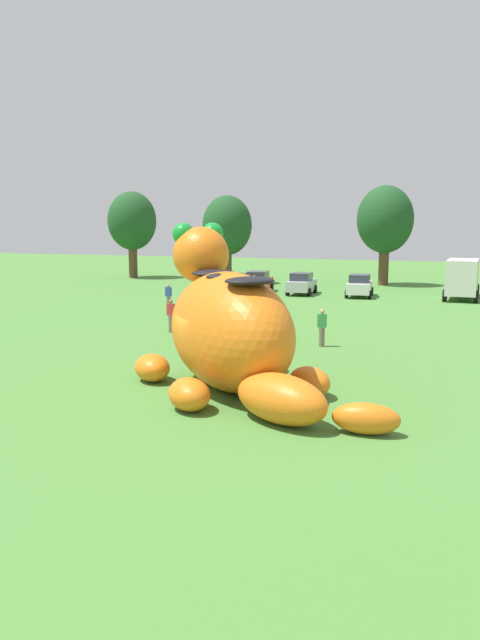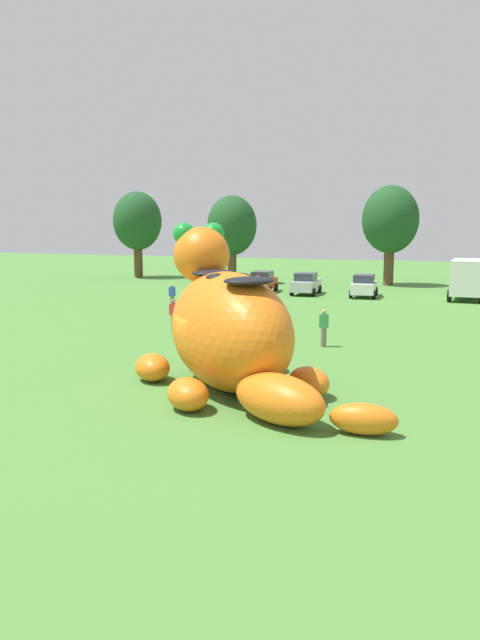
{
  "view_description": "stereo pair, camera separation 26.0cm",
  "coord_description": "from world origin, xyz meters",
  "views": [
    {
      "loc": [
        8.13,
        -18.7,
        5.45
      ],
      "look_at": [
        0.56,
        1.4,
        2.18
      ],
      "focal_mm": 35.15,
      "sensor_mm": 36.0,
      "label": 1
    },
    {
      "loc": [
        8.38,
        -18.61,
        5.45
      ],
      "look_at": [
        0.56,
        1.4,
        2.18
      ],
      "focal_mm": 35.15,
      "sensor_mm": 36.0,
      "label": 2
    }
  ],
  "objects": [
    {
      "name": "tree_far_left",
      "position": [
        -25.34,
        38.49,
        5.8
      ],
      "size": [
        4.99,
        4.99,
        8.86
      ],
      "color": "brown",
      "rests_on": "ground"
    },
    {
      "name": "car_silver",
      "position": [
        -4.73,
        29.25,
        0.86
      ],
      "size": [
        2.13,
        4.19,
        1.72
      ],
      "color": "#B7BABF",
      "rests_on": "ground"
    },
    {
      "name": "box_truck",
      "position": [
        7.26,
        30.5,
        1.6
      ],
      "size": [
        2.47,
        6.45,
        2.95
      ],
      "color": "#333842",
      "rests_on": "ground"
    },
    {
      "name": "spectator_wandering",
      "position": [
        -6.32,
        9.63,
        0.85
      ],
      "size": [
        0.38,
        0.26,
        1.71
      ],
      "color": "#726656",
      "rests_on": "ground"
    },
    {
      "name": "tree_mid_left",
      "position": [
        0.24,
        39.38,
        5.87
      ],
      "size": [
        5.06,
        5.06,
        8.98
      ],
      "color": "brown",
      "rests_on": "ground"
    },
    {
      "name": "spectator_near_inflatable",
      "position": [
        -7.46,
        25.69,
        0.85
      ],
      "size": [
        0.38,
        0.26,
        1.71
      ],
      "color": "black",
      "rests_on": "ground"
    },
    {
      "name": "spectator_by_cars",
      "position": [
        -10.38,
        17.29,
        0.85
      ],
      "size": [
        0.38,
        0.26,
        1.71
      ],
      "color": "#726656",
      "rests_on": "ground"
    },
    {
      "name": "car_white",
      "position": [
        -0.13,
        29.18,
        0.86
      ],
      "size": [
        2.25,
        4.25,
        1.72
      ],
      "color": "white",
      "rests_on": "ground"
    },
    {
      "name": "spectator_mid_field",
      "position": [
        1.77,
        8.67,
        0.85
      ],
      "size": [
        0.38,
        0.26,
        1.71
      ],
      "color": "#726656",
      "rests_on": "ground"
    },
    {
      "name": "giant_inflatable_creature",
      "position": [
        0.58,
        0.4,
        2.03
      ],
      "size": [
        9.93,
        8.31,
        5.54
      ],
      "color": "orange",
      "rests_on": "ground"
    },
    {
      "name": "ground_plane",
      "position": [
        0.0,
        0.0,
        0.0
      ],
      "size": [
        160.0,
        160.0,
        0.0
      ],
      "primitive_type": "plane",
      "color": "#4C8438"
    },
    {
      "name": "tree_left",
      "position": [
        -13.77,
        36.01,
        5.34
      ],
      "size": [
        4.6,
        4.6,
        8.17
      ],
      "color": "brown",
      "rests_on": "ground"
    },
    {
      "name": "car_red",
      "position": [
        -8.46,
        29.57,
        0.86
      ],
      "size": [
        2.29,
        4.27,
        1.72
      ],
      "color": "red",
      "rests_on": "ground"
    }
  ]
}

